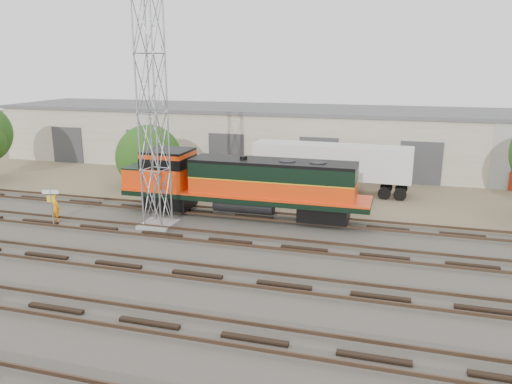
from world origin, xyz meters
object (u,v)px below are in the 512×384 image
(worker, at_px, (56,208))
(semi_trailer, at_px, (335,163))
(locomotive, at_px, (239,183))
(signal_tower, at_px, (153,118))

(worker, relative_size, semi_trailer, 0.14)
(semi_trailer, bearing_deg, locomotive, -119.52)
(locomotive, relative_size, worker, 9.47)
(signal_tower, distance_m, semi_trailer, 14.57)
(locomotive, height_order, signal_tower, signal_tower)
(locomotive, bearing_deg, worker, -159.30)
(signal_tower, distance_m, worker, 8.45)
(locomotive, relative_size, signal_tower, 1.19)
(worker, xyz_separation_m, semi_trailer, (15.17, 11.68, 1.40))
(locomotive, bearing_deg, semi_trailer, 58.23)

